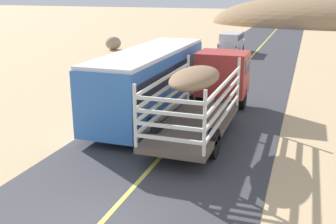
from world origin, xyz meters
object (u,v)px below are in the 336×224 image
at_px(car_far, 232,42).
at_px(boulder_mid_field, 113,43).
at_px(livestock_truck, 213,83).
at_px(bus, 150,80).

height_order(car_far, boulder_mid_field, car_far).
xyz_separation_m(livestock_truck, boulder_mid_field, (-14.78, 19.12, -1.12)).
bearing_deg(livestock_truck, bus, -173.61).
relative_size(bus, car_far, 2.16).
xyz_separation_m(livestock_truck, car_far, (-2.96, 21.00, -0.70)).
bearing_deg(boulder_mid_field, car_far, 9.00).
distance_m(livestock_truck, bus, 3.05).
relative_size(livestock_truck, boulder_mid_field, 5.52).
bearing_deg(boulder_mid_field, livestock_truck, -52.30).
height_order(livestock_truck, bus, bus).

